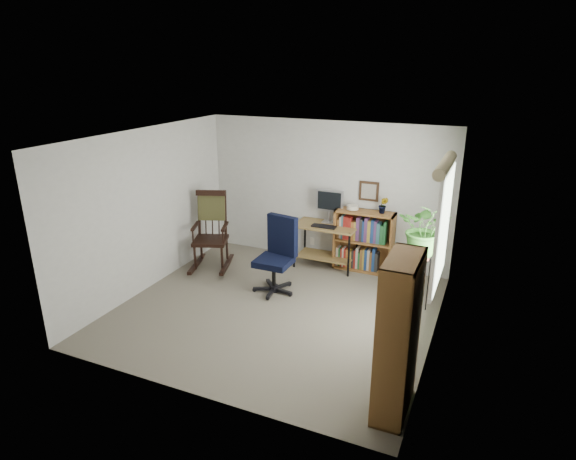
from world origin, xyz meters
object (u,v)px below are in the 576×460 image
at_px(desk, 326,246).
at_px(office_chair, 274,256).
at_px(low_bookshelf, 364,241).
at_px(rocking_chair, 210,230).
at_px(tall_bookshelf, 398,337).

distance_m(desk, office_chair, 1.29).
bearing_deg(low_bookshelf, rocking_chair, -158.98).
bearing_deg(rocking_chair, desk, 3.37).
bearing_deg(desk, tall_bookshelf, -59.72).
xyz_separation_m(rocking_chair, tall_bookshelf, (3.55, -2.29, 0.17)).
bearing_deg(rocking_chair, tall_bookshelf, -53.70).
bearing_deg(rocking_chair, office_chair, -38.04).
xyz_separation_m(rocking_chair, low_bookshelf, (2.36, 0.91, -0.14)).
height_order(desk, tall_bookshelf, tall_bookshelf).
bearing_deg(desk, office_chair, -107.91).
xyz_separation_m(desk, low_bookshelf, (0.61, 0.12, 0.14)).
distance_m(office_chair, low_bookshelf, 1.67).
distance_m(desk, tall_bookshelf, 3.60).
bearing_deg(office_chair, rocking_chair, 173.08).
relative_size(office_chair, low_bookshelf, 1.15).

